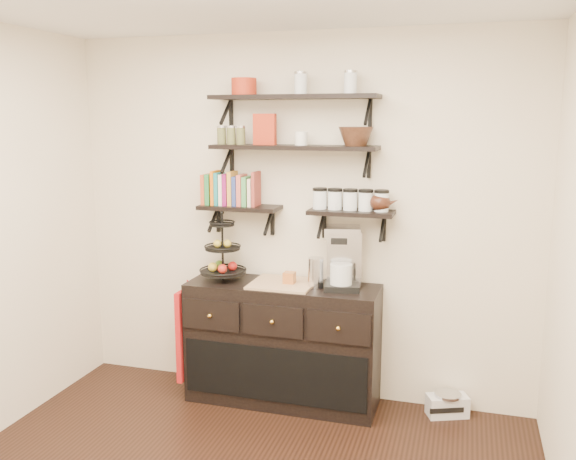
{
  "coord_description": "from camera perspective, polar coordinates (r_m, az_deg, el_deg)",
  "views": [
    {
      "loc": [
        1.2,
        -2.57,
        2.09
      ],
      "look_at": [
        0.1,
        1.15,
        1.38
      ],
      "focal_mm": 38.0,
      "sensor_mm": 36.0,
      "label": 1
    }
  ],
  "objects": [
    {
      "name": "shelf_top",
      "position": [
        4.36,
        0.56,
        12.3
      ],
      "size": [
        1.2,
        0.27,
        0.23
      ],
      "color": "black",
      "rests_on": "back_wall"
    },
    {
      "name": "shelf_mid",
      "position": [
        4.36,
        0.55,
        7.7
      ],
      "size": [
        1.2,
        0.27,
        0.23
      ],
      "color": "black",
      "rests_on": "back_wall"
    },
    {
      "name": "red_pot",
      "position": [
        4.47,
        -4.14,
        13.24
      ],
      "size": [
        0.18,
        0.18,
        0.12
      ],
      "primitive_type": "cylinder",
      "color": "#A62913",
      "rests_on": "shelf_top"
    },
    {
      "name": "thermal_carafe",
      "position": [
        4.32,
        2.61,
        -4.04
      ],
      "size": [
        0.11,
        0.11,
        0.22
      ],
      "primitive_type": "cylinder",
      "color": "silver",
      "rests_on": "sideboard"
    },
    {
      "name": "candle",
      "position": [
        4.4,
        0.13,
        -4.48
      ],
      "size": [
        0.08,
        0.08,
        0.08
      ],
      "primitive_type": "cube",
      "color": "#AB5C27",
      "rests_on": "sideboard"
    },
    {
      "name": "sideboard",
      "position": [
        4.57,
        -0.49,
        -10.54
      ],
      "size": [
        1.4,
        0.5,
        0.92
      ],
      "color": "black",
      "rests_on": "floor"
    },
    {
      "name": "coffee_maker",
      "position": [
        4.31,
        5.16,
        -2.69
      ],
      "size": [
        0.28,
        0.28,
        0.45
      ],
      "rotation": [
        0.0,
        0.0,
        0.2
      ],
      "color": "black",
      "rests_on": "sideboard"
    },
    {
      "name": "shelf_low_right",
      "position": [
        4.32,
        5.95,
        1.58
      ],
      "size": [
        0.6,
        0.25,
        0.23
      ],
      "color": "black",
      "rests_on": "back_wall"
    },
    {
      "name": "glass_canisters",
      "position": [
        4.31,
        5.84,
        2.72
      ],
      "size": [
        0.54,
        0.1,
        0.13
      ],
      "color": "silver",
      "rests_on": "shelf_low_right"
    },
    {
      "name": "back_wall",
      "position": [
        4.54,
        1.0,
        1.07
      ],
      "size": [
        3.5,
        0.02,
        2.7
      ],
      "primitive_type": "cube",
      "color": "#F1E5CC",
      "rests_on": "ground"
    },
    {
      "name": "walnut_bowl",
      "position": [
        4.25,
        6.36,
        8.7
      ],
      "size": [
        0.24,
        0.24,
        0.13
      ],
      "primitive_type": null,
      "color": "black",
      "rests_on": "shelf_mid"
    },
    {
      "name": "fruit_stand",
      "position": [
        4.55,
        -6.07,
        -2.55
      ],
      "size": [
        0.34,
        0.34,
        0.5
      ],
      "rotation": [
        0.0,
        0.0,
        0.04
      ],
      "color": "black",
      "rests_on": "sideboard"
    },
    {
      "name": "cookbooks",
      "position": [
        4.55,
        -5.16,
        3.77
      ],
      "size": [
        0.43,
        0.15,
        0.26
      ],
      "color": "#C04D27",
      "rests_on": "shelf_low_left"
    },
    {
      "name": "radio",
      "position": [
        4.64,
        14.68,
        -15.52
      ],
      "size": [
        0.31,
        0.25,
        0.17
      ],
      "rotation": [
        0.0,
        0.0,
        0.39
      ],
      "color": "silver",
      "rests_on": "floor"
    },
    {
      "name": "recipe_box",
      "position": [
        4.42,
        -2.19,
        9.4
      ],
      "size": [
        0.16,
        0.06,
        0.22
      ],
      "primitive_type": "cube",
      "rotation": [
        0.0,
        0.0,
        0.03
      ],
      "color": "#A62913",
      "rests_on": "shelf_mid"
    },
    {
      "name": "apron",
      "position": [
        4.73,
        -9.47,
        -9.47
      ],
      "size": [
        0.04,
        0.3,
        0.69
      ],
      "primitive_type": "cube",
      "color": "#B51315",
      "rests_on": "sideboard"
    },
    {
      "name": "shelf_low_left",
      "position": [
        4.55,
        -4.51,
        2.04
      ],
      "size": [
        0.6,
        0.25,
        0.23
      ],
      "color": "black",
      "rests_on": "back_wall"
    },
    {
      "name": "ramekins",
      "position": [
        4.34,
        1.24,
        8.57
      ],
      "size": [
        0.09,
        0.09,
        0.1
      ],
      "primitive_type": "cylinder",
      "color": "white",
      "rests_on": "shelf_mid"
    },
    {
      "name": "teapot",
      "position": [
        4.28,
        8.61,
        2.71
      ],
      "size": [
        0.2,
        0.15,
        0.15
      ],
      "primitive_type": null,
      "rotation": [
        0.0,
        0.0,
        -0.02
      ],
      "color": "#371A10",
      "rests_on": "shelf_low_right"
    }
  ]
}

